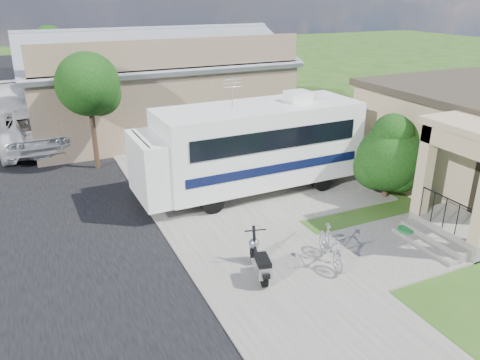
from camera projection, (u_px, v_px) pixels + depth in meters
name	position (u px, v px, depth m)	size (l,w,h in m)	color
ground	(295.00, 252.00, 12.76)	(120.00, 120.00, 0.00)	#234512
sidewalk_slab	(159.00, 151.00, 20.77)	(4.00, 80.00, 0.06)	#605E56
driveway_slab	(266.00, 185.00, 17.12)	(7.00, 6.00, 0.05)	#605E56
walk_slab	(406.00, 245.00, 13.08)	(4.00, 3.00, 0.05)	#605E56
warehouse	(154.00, 89.00, 23.76)	(12.50, 8.40, 5.04)	brown
street_tree_a	(91.00, 87.00, 17.71)	(2.44, 2.40, 4.58)	black
street_tree_b	(63.00, 54.00, 26.07)	(2.44, 2.40, 4.73)	black
street_tree_c	(51.00, 44.00, 33.74)	(2.44, 2.40, 4.42)	black
motorhome	(251.00, 145.00, 16.02)	(7.89, 2.69, 4.02)	white
shrub	(390.00, 155.00, 15.67)	(2.41, 2.30, 2.96)	black
scooter	(260.00, 262.00, 11.44)	(0.71, 1.57, 1.04)	black
bicycle	(331.00, 248.00, 12.01)	(0.46, 1.64, 0.98)	#9C9BA2
pickup_truck	(35.00, 127.00, 21.18)	(2.99, 6.49, 1.80)	silver
van	(13.00, 100.00, 26.86)	(2.24, 5.52, 1.60)	silver
garden_hose	(405.00, 232.00, 13.60)	(0.45, 0.45, 0.20)	#146428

